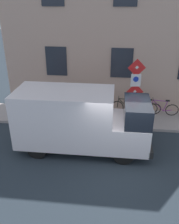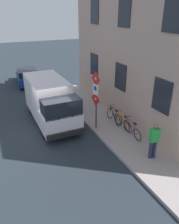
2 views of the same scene
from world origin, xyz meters
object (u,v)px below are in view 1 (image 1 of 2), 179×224
at_px(bicycle_purple, 161,109).
at_px(bicycle_black, 127,107).
at_px(sign_post_stacked, 135,86).
at_px(bicycle_orange, 144,108).
at_px(delivery_van, 80,119).

relative_size(bicycle_purple, bicycle_black, 1.00).
height_order(sign_post_stacked, bicycle_orange, sign_post_stacked).
bearing_deg(sign_post_stacked, bicycle_purple, -49.02).
distance_m(sign_post_stacked, bicycle_purple, 2.62).
bearing_deg(bicycle_orange, bicycle_black, -1.30).
distance_m(bicycle_purple, bicycle_black, 1.75).
height_order(bicycle_orange, bicycle_black, same).
relative_size(delivery_van, bicycle_purple, 3.11).
bearing_deg(delivery_van, bicycle_black, 58.30).
distance_m(delivery_van, bicycle_purple, 5.03).
bearing_deg(sign_post_stacked, bicycle_orange, -26.42).
bearing_deg(bicycle_purple, sign_post_stacked, 43.48).
relative_size(sign_post_stacked, bicycle_black, 1.81).
xyz_separation_m(sign_post_stacked, bicycle_purple, (1.34, -1.54, -1.63)).
bearing_deg(bicycle_purple, bicycle_black, 2.50).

